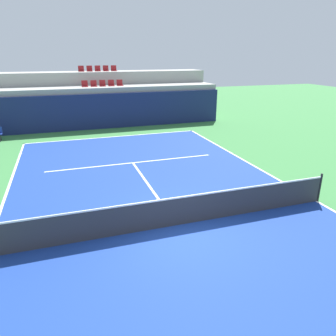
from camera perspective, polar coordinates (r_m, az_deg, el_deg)
ground_plane at (r=10.17m, az=1.62°, el=-10.27°), size 80.00×80.00×0.00m
court_surface at (r=10.17m, az=1.62°, el=-10.24°), size 11.00×24.00×0.01m
baseline_far at (r=21.05m, az=-9.64°, el=5.58°), size 11.00×0.10×0.00m
sideline_right at (r=12.90m, az=25.13°, el=-5.40°), size 0.10×24.00×0.00m
service_line_far at (r=15.81m, az=-6.35°, el=0.94°), size 8.26×0.10×0.00m
centre_service_line at (r=12.90m, az=-3.26°, el=-3.43°), size 0.10×6.40×0.00m
back_wall at (r=23.48m, az=-10.93°, el=10.02°), size 17.31×0.30×2.47m
stands_tier_lower at (r=24.78m, az=-11.41°, el=10.93°), size 17.31×2.40×2.85m
stands_tier_upper at (r=27.08m, az=-12.18°, el=12.62°), size 17.31×2.40×3.80m
seating_row_lower at (r=24.69m, az=-11.69°, el=14.51°), size 3.01×0.44×0.44m
seating_row_upper at (r=27.01m, az=-12.52°, el=16.90°), size 3.01×0.44×0.44m
tennis_net at (r=9.92m, az=1.65°, el=-7.73°), size 11.08×0.08×1.07m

